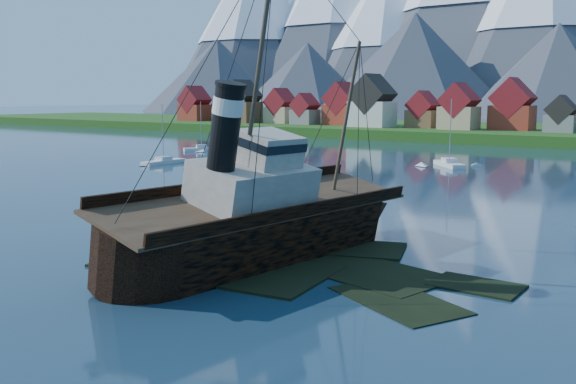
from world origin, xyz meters
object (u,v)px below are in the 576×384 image
Objects in this scene: sailboat_b at (202,150)px; sailboat_c at (449,165)px; tugboat_wreck at (269,216)px; sailboat_a at (164,163)px.

sailboat_c reaches higher than sailboat_b.
tugboat_wreck is 74.07m from sailboat_c.
tugboat_wreck is 2.50× the size of sailboat_c.
tugboat_wreck is 74.92m from sailboat_a.
tugboat_wreck is at bearing -6.84° from sailboat_b.
sailboat_a is at bearing -24.05° from sailboat_b.
tugboat_wreck is at bearing -122.23° from sailboat_c.
sailboat_c is at bearing 38.46° from sailboat_b.
tugboat_wreck reaches higher than sailboat_a.
sailboat_b is (-14.77, 26.02, 0.02)m from sailboat_a.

